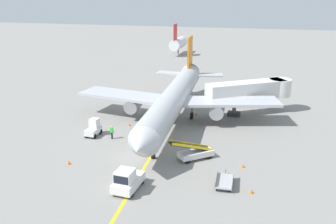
% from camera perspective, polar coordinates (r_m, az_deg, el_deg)
% --- Properties ---
extents(ground_plane, '(300.00, 300.00, 0.00)m').
position_cam_1_polar(ground_plane, '(39.60, -4.93, -7.20)').
color(ground_plane, gray).
extents(taxi_line_yellow, '(4.71, 79.89, 0.01)m').
position_cam_1_polar(taxi_line_yellow, '(43.59, -1.30, -4.64)').
color(taxi_line_yellow, yellow).
rests_on(taxi_line_yellow, ground).
extents(airliner, '(28.57, 35.32, 10.10)m').
position_cam_1_polar(airliner, '(49.11, 1.04, 2.29)').
color(airliner, '#B2B5BA').
rests_on(airliner, ground).
extents(jet_bridge, '(12.03, 9.21, 4.85)m').
position_cam_1_polar(jet_bridge, '(53.90, 13.50, 3.38)').
color(jet_bridge, silver).
rests_on(jet_bridge, ground).
extents(pushback_tug, '(2.13, 3.72, 2.20)m').
position_cam_1_polar(pushback_tug, '(33.22, -6.47, -10.68)').
color(pushback_tug, silver).
rests_on(pushback_tug, ground).
extents(baggage_tug_near_wing, '(1.38, 2.43, 2.10)m').
position_cam_1_polar(baggage_tug_near_wing, '(45.96, -11.65, -2.54)').
color(baggage_tug_near_wing, silver).
rests_on(baggage_tug_near_wing, ground).
extents(belt_loader_forward_hold, '(4.62, 4.19, 2.59)m').
position_cam_1_polar(belt_loader_forward_hold, '(38.98, 4.27, -6.36)').
color(belt_loader_forward_hold, silver).
rests_on(belt_loader_forward_hold, ground).
extents(baggage_cart_loaded, '(1.70, 3.79, 0.94)m').
position_cam_1_polar(baggage_cart_loaded, '(34.41, 8.87, -10.70)').
color(baggage_cart_loaded, '#A5A5A8').
rests_on(baggage_cart_loaded, ground).
extents(ground_crew_marshaller, '(0.36, 0.24, 1.70)m').
position_cam_1_polar(ground_crew_marshaller, '(44.48, -8.87, -3.11)').
color(ground_crew_marshaller, '#26262D').
rests_on(ground_crew_marshaller, ground).
extents(safety_cone_nose_left, '(0.36, 0.36, 0.44)m').
position_cam_1_polar(safety_cone_nose_left, '(33.77, 13.02, -12.08)').
color(safety_cone_nose_left, orange).
rests_on(safety_cone_nose_left, ground).
extents(safety_cone_nose_right, '(0.36, 0.36, 0.44)m').
position_cam_1_polar(safety_cone_nose_right, '(39.35, -15.39, -7.66)').
color(safety_cone_nose_right, orange).
rests_on(safety_cone_nose_right, ground).
extents(safety_cone_wingtip_left, '(0.36, 0.36, 0.44)m').
position_cam_1_polar(safety_cone_wingtip_left, '(52.76, 4.44, -0.25)').
color(safety_cone_wingtip_left, orange).
rests_on(safety_cone_wingtip_left, ground).
extents(safety_cone_wingtip_right, '(0.36, 0.36, 0.44)m').
position_cam_1_polar(safety_cone_wingtip_right, '(48.67, -6.12, -1.94)').
color(safety_cone_wingtip_right, orange).
rests_on(safety_cone_wingtip_right, ground).
extents(safety_cone_tail_area, '(0.36, 0.36, 0.44)m').
position_cam_1_polar(safety_cone_tail_area, '(38.06, 11.74, -8.29)').
color(safety_cone_tail_area, orange).
rests_on(safety_cone_tail_area, ground).
extents(distant_aircraft_far_left, '(3.00, 10.10, 8.80)m').
position_cam_1_polar(distant_aircraft_far_left, '(104.19, 1.60, 10.83)').
color(distant_aircraft_far_left, silver).
rests_on(distant_aircraft_far_left, ground).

